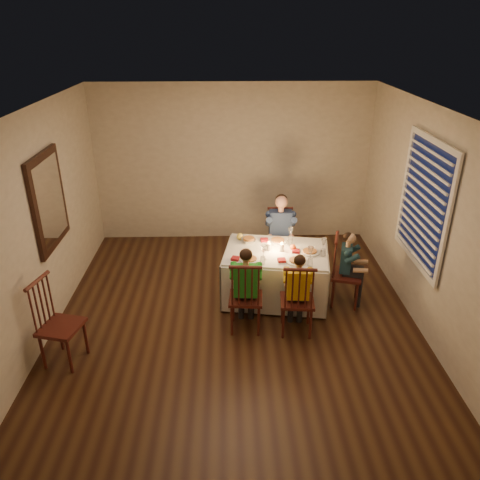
{
  "coord_description": "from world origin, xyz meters",
  "views": [
    {
      "loc": [
        -0.09,
        -4.98,
        3.44
      ],
      "look_at": [
        0.06,
        0.15,
        1.02
      ],
      "focal_mm": 35.0,
      "sensor_mm": 36.0,
      "label": 1
    }
  ],
  "objects_px": {
    "dining_table": "(276,264)",
    "chair_near_left": "(246,328)",
    "chair_near_right": "(295,330)",
    "chair_extra": "(68,360)",
    "child_yellow": "(295,330)",
    "adult": "(279,270)",
    "serving_bowl": "(249,241)",
    "chair_adult": "(279,270)",
    "child_teal": "(343,302)",
    "chair_end": "(343,302)",
    "child_green": "(246,328)"
  },
  "relations": [
    {
      "from": "dining_table",
      "to": "chair_near_left",
      "type": "relative_size",
      "value": 1.55
    },
    {
      "from": "chair_near_right",
      "to": "chair_extra",
      "type": "bearing_deg",
      "value": 15.11
    },
    {
      "from": "child_yellow",
      "to": "chair_extra",
      "type": "bearing_deg",
      "value": 15.11
    },
    {
      "from": "chair_extra",
      "to": "adult",
      "type": "distance_m",
      "value": 3.27
    },
    {
      "from": "adult",
      "to": "serving_bowl",
      "type": "bearing_deg",
      "value": -132.98
    },
    {
      "from": "chair_adult",
      "to": "child_yellow",
      "type": "relative_size",
      "value": 0.92
    },
    {
      "from": "dining_table",
      "to": "child_teal",
      "type": "height_order",
      "value": "dining_table"
    },
    {
      "from": "adult",
      "to": "child_teal",
      "type": "distance_m",
      "value": 1.21
    },
    {
      "from": "chair_near_left",
      "to": "chair_end",
      "type": "height_order",
      "value": "same"
    },
    {
      "from": "dining_table",
      "to": "child_teal",
      "type": "xyz_separation_m",
      "value": [
        0.91,
        -0.17,
        -0.5
      ]
    },
    {
      "from": "child_teal",
      "to": "dining_table",
      "type": "bearing_deg",
      "value": 95.01
    },
    {
      "from": "chair_near_left",
      "to": "adult",
      "type": "bearing_deg",
      "value": -106.86
    },
    {
      "from": "chair_adult",
      "to": "child_yellow",
      "type": "xyz_separation_m",
      "value": [
        0.04,
        -1.53,
        0.0
      ]
    },
    {
      "from": "chair_end",
      "to": "dining_table",
      "type": "bearing_deg",
      "value": 95.01
    },
    {
      "from": "chair_end",
      "to": "child_green",
      "type": "bearing_deg",
      "value": 127.27
    },
    {
      "from": "dining_table",
      "to": "child_teal",
      "type": "bearing_deg",
      "value": -1.72
    },
    {
      "from": "chair_end",
      "to": "child_green",
      "type": "xyz_separation_m",
      "value": [
        -1.34,
        -0.54,
        0.0
      ]
    },
    {
      "from": "child_teal",
      "to": "serving_bowl",
      "type": "height_order",
      "value": "serving_bowl"
    },
    {
      "from": "chair_near_right",
      "to": "adult",
      "type": "relative_size",
      "value": 0.8
    },
    {
      "from": "chair_extra",
      "to": "child_green",
      "type": "bearing_deg",
      "value": -60.31
    },
    {
      "from": "dining_table",
      "to": "chair_end",
      "type": "height_order",
      "value": "dining_table"
    },
    {
      "from": "dining_table",
      "to": "chair_end",
      "type": "relative_size",
      "value": 1.55
    },
    {
      "from": "chair_end",
      "to": "child_yellow",
      "type": "xyz_separation_m",
      "value": [
        -0.74,
        -0.61,
        0.0
      ]
    },
    {
      "from": "dining_table",
      "to": "chair_adult",
      "type": "relative_size",
      "value": 1.55
    },
    {
      "from": "chair_extra",
      "to": "serving_bowl",
      "type": "height_order",
      "value": "serving_bowl"
    },
    {
      "from": "chair_near_left",
      "to": "child_teal",
      "type": "distance_m",
      "value": 1.45
    },
    {
      "from": "chair_extra",
      "to": "adult",
      "type": "bearing_deg",
      "value": -37.71
    },
    {
      "from": "chair_near_right",
      "to": "chair_end",
      "type": "bearing_deg",
      "value": -135.61
    },
    {
      "from": "chair_near_left",
      "to": "adult",
      "type": "distance_m",
      "value": 1.56
    },
    {
      "from": "chair_near_right",
      "to": "serving_bowl",
      "type": "xyz_separation_m",
      "value": [
        -0.53,
        1.05,
        0.73
      ]
    },
    {
      "from": "dining_table",
      "to": "chair_near_left",
      "type": "bearing_deg",
      "value": -112.5
    },
    {
      "from": "child_teal",
      "to": "adult",
      "type": "bearing_deg",
      "value": 55.71
    },
    {
      "from": "chair_near_right",
      "to": "child_yellow",
      "type": "distance_m",
      "value": 0.0
    },
    {
      "from": "chair_adult",
      "to": "chair_extra",
      "type": "relative_size",
      "value": 0.94
    },
    {
      "from": "chair_adult",
      "to": "child_green",
      "type": "distance_m",
      "value": 1.56
    },
    {
      "from": "chair_near_right",
      "to": "child_green",
      "type": "relative_size",
      "value": 0.88
    },
    {
      "from": "dining_table",
      "to": "chair_adult",
      "type": "height_order",
      "value": "dining_table"
    },
    {
      "from": "dining_table",
      "to": "adult",
      "type": "bearing_deg",
      "value": 88.73
    },
    {
      "from": "chair_near_left",
      "to": "adult",
      "type": "relative_size",
      "value": 0.8
    },
    {
      "from": "child_yellow",
      "to": "serving_bowl",
      "type": "height_order",
      "value": "serving_bowl"
    },
    {
      "from": "chair_near_right",
      "to": "child_yellow",
      "type": "relative_size",
      "value": 0.92
    },
    {
      "from": "child_yellow",
      "to": "chair_near_left",
      "type": "bearing_deg",
      "value": -2.3
    },
    {
      "from": "child_teal",
      "to": "chair_extra",
      "type": "bearing_deg",
      "value": 123.55
    },
    {
      "from": "dining_table",
      "to": "chair_extra",
      "type": "distance_m",
      "value": 2.79
    },
    {
      "from": "child_yellow",
      "to": "child_teal",
      "type": "height_order",
      "value": "child_yellow"
    },
    {
      "from": "dining_table",
      "to": "adult",
      "type": "distance_m",
      "value": 0.92
    },
    {
      "from": "chair_near_left",
      "to": "chair_extra",
      "type": "relative_size",
      "value": 0.94
    },
    {
      "from": "dining_table",
      "to": "chair_extra",
      "type": "relative_size",
      "value": 1.46
    },
    {
      "from": "chair_near_left",
      "to": "serving_bowl",
      "type": "distance_m",
      "value": 1.22
    },
    {
      "from": "chair_near_left",
      "to": "serving_bowl",
      "type": "height_order",
      "value": "serving_bowl"
    }
  ]
}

